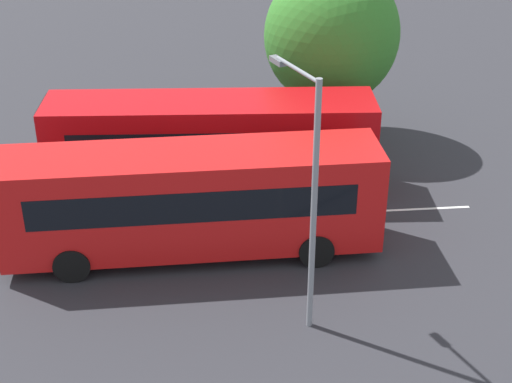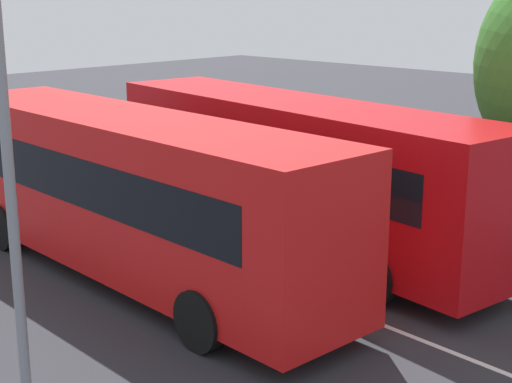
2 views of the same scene
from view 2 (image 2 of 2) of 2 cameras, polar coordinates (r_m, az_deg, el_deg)
ground_plane at (r=17.35m, az=-2.17°, el=-5.29°), size 80.83×80.83×0.00m
bus_far_left at (r=18.12m, az=2.84°, el=1.82°), size 11.57×3.85×3.44m
bus_center_left at (r=16.18m, az=-9.21°, el=0.09°), size 11.47×2.99×3.44m
pedestrian at (r=23.80m, az=-13.28°, el=2.16°), size 0.45×0.45×1.60m
street_lamp at (r=11.46m, az=-17.11°, el=4.85°), size 0.87×2.25×7.05m
lane_stripe_outer_left at (r=17.35m, az=-2.17°, el=-5.28°), size 17.73×1.28×0.01m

